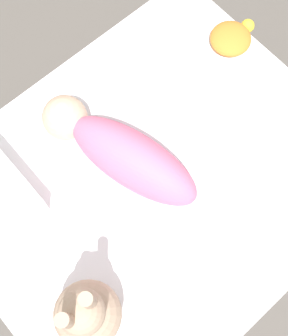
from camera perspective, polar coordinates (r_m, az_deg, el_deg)
The scene contains 5 objects.
ground_plane at distance 1.55m, azimuth 1.13°, elevation -2.94°, with size 12.00×12.00×0.00m, color #514C47.
bed_mattress at distance 1.47m, azimuth 1.18°, elevation -2.08°, with size 1.16×0.98×0.15m.
swaddled_baby at distance 1.34m, azimuth -2.91°, elevation 1.96°, with size 0.26×0.53×0.17m.
bunny_plush at distance 1.22m, azimuth -7.04°, elevation -17.24°, with size 0.18×0.18×0.34m.
turtle_plush at distance 1.62m, azimuth 10.67°, elevation 15.36°, with size 0.17×0.13×0.06m.
Camera 1 is at (-0.32, -0.31, 1.48)m, focal length 50.00 mm.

